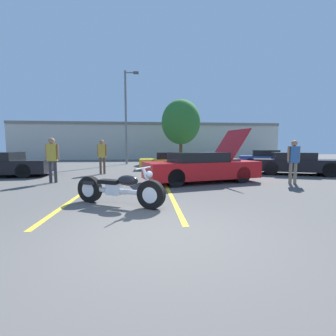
% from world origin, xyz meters
% --- Properties ---
extents(ground_plane, '(80.00, 80.00, 0.00)m').
position_xyz_m(ground_plane, '(0.00, 0.00, 0.00)').
color(ground_plane, '#514F4C').
extents(parking_stripe_foreground, '(0.12, 4.80, 0.01)m').
position_xyz_m(parking_stripe_foreground, '(-2.23, 2.85, 0.00)').
color(parking_stripe_foreground, yellow).
rests_on(parking_stripe_foreground, ground).
extents(parking_stripe_middle, '(0.12, 4.80, 0.01)m').
position_xyz_m(parking_stripe_middle, '(0.52, 2.85, 0.00)').
color(parking_stripe_middle, yellow).
rests_on(parking_stripe_middle, ground).
extents(far_building, '(32.00, 4.20, 4.40)m').
position_xyz_m(far_building, '(0.00, 25.29, 2.34)').
color(far_building, beige).
rests_on(far_building, ground).
extents(light_pole, '(1.21, 0.28, 7.81)m').
position_xyz_m(light_pole, '(-1.91, 16.10, 4.29)').
color(light_pole, slate).
rests_on(light_pole, ground).
extents(tree_background, '(3.78, 3.78, 6.09)m').
position_xyz_m(tree_background, '(3.11, 18.66, 3.90)').
color(tree_background, brown).
rests_on(tree_background, ground).
extents(motorcycle, '(2.29, 1.28, 0.98)m').
position_xyz_m(motorcycle, '(-0.89, 2.12, 0.41)').
color(motorcycle, black).
rests_on(motorcycle, ground).
extents(show_car_hood_open, '(4.99, 2.86, 2.22)m').
position_xyz_m(show_car_hood_open, '(2.08, 5.63, 0.62)').
color(show_car_hood_open, red).
rests_on(show_car_hood_open, ground).
extents(parked_car_mid_left_row, '(4.69, 1.89, 1.12)m').
position_xyz_m(parked_car_mid_left_row, '(1.61, 11.32, 0.54)').
color(parked_car_mid_left_row, yellow).
rests_on(parked_car_mid_left_row, ground).
extents(parked_car_right_row, '(4.42, 3.22, 1.24)m').
position_xyz_m(parked_car_right_row, '(8.85, 12.77, 0.59)').
color(parked_car_right_row, navy).
rests_on(parked_car_right_row, ground).
extents(parked_car_mid_right_row, '(4.58, 3.21, 1.17)m').
position_xyz_m(parked_car_mid_right_row, '(7.68, 7.81, 0.58)').
color(parked_car_mid_right_row, black).
rests_on(parked_car_mid_right_row, ground).
extents(spectator_near_motorcycle, '(0.52, 0.24, 1.85)m').
position_xyz_m(spectator_near_motorcycle, '(-2.62, 8.91, 1.12)').
color(spectator_near_motorcycle, brown).
rests_on(spectator_near_motorcycle, ground).
extents(spectator_by_show_car, '(0.52, 0.24, 1.83)m').
position_xyz_m(spectator_by_show_car, '(-4.03, 6.03, 1.10)').
color(spectator_by_show_car, '#333338').
rests_on(spectator_by_show_car, ground).
extents(spectator_midground, '(0.52, 0.22, 1.71)m').
position_xyz_m(spectator_midground, '(5.55, 4.85, 1.02)').
color(spectator_midground, gray).
rests_on(spectator_midground, ground).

